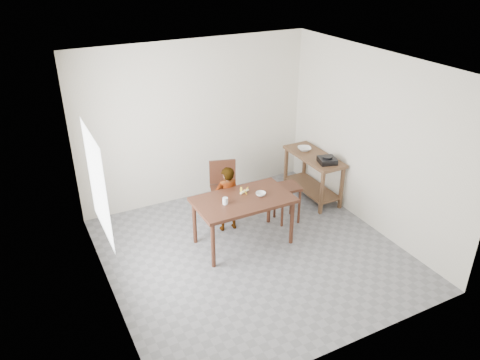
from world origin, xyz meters
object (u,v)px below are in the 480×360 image
prep_counter (313,176)px  child (227,199)px  dining_chair (224,190)px  dining_table (243,221)px  stool (287,203)px

prep_counter → child: size_ratio=1.13×
child → dining_chair: child is taller
dining_table → dining_chair: (0.11, 0.86, 0.07)m
prep_counter → child: 1.78m
stool → dining_table: bearing=-165.0°
stool → dining_chair: bearing=142.3°
stool → prep_counter: bearing=29.4°
prep_counter → child: (-1.76, -0.25, 0.13)m
dining_table → dining_chair: 0.87m
child → dining_chair: (0.15, 0.42, -0.09)m
dining_table → stool: dining_table is taller
dining_table → prep_counter: (1.72, 0.70, 0.03)m
prep_counter → stool: 0.93m
dining_chair → dining_table: bearing=-80.0°
dining_chair → prep_counter: bearing=11.5°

